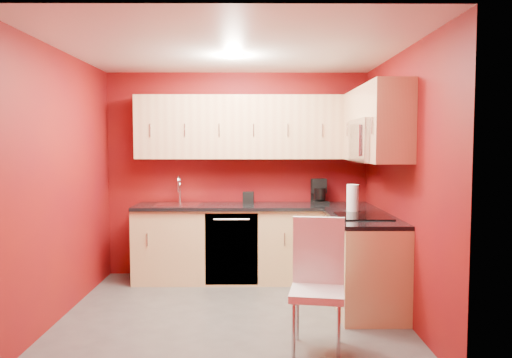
{
  "coord_description": "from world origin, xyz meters",
  "views": [
    {
      "loc": [
        0.2,
        -4.68,
        1.62
      ],
      "look_at": [
        0.23,
        0.55,
        1.26
      ],
      "focal_mm": 35.0,
      "sensor_mm": 36.0,
      "label": 1
    }
  ],
  "objects_px": {
    "microwave": "(376,141)",
    "sink": "(178,202)",
    "napkin_holder": "(248,198)",
    "dining_chair": "(317,286)",
    "coffee_maker": "(320,191)",
    "paper_towel": "(353,198)"
  },
  "relations": [
    {
      "from": "coffee_maker",
      "to": "paper_towel",
      "type": "bearing_deg",
      "value": -80.93
    },
    {
      "from": "sink",
      "to": "napkin_holder",
      "type": "xyz_separation_m",
      "value": [
        0.84,
        0.09,
        0.04
      ]
    },
    {
      "from": "microwave",
      "to": "sink",
      "type": "relative_size",
      "value": 1.46
    },
    {
      "from": "sink",
      "to": "napkin_holder",
      "type": "relative_size",
      "value": 3.68
    },
    {
      "from": "sink",
      "to": "paper_towel",
      "type": "distance_m",
      "value": 2.06
    },
    {
      "from": "dining_chair",
      "to": "sink",
      "type": "bearing_deg",
      "value": 134.2
    },
    {
      "from": "paper_towel",
      "to": "sink",
      "type": "bearing_deg",
      "value": 160.62
    },
    {
      "from": "coffee_maker",
      "to": "dining_chair",
      "type": "height_order",
      "value": "coffee_maker"
    },
    {
      "from": "coffee_maker",
      "to": "dining_chair",
      "type": "xyz_separation_m",
      "value": [
        -0.3,
        -2.14,
        -0.54
      ]
    },
    {
      "from": "sink",
      "to": "paper_towel",
      "type": "xyz_separation_m",
      "value": [
        1.94,
        -0.68,
        0.11
      ]
    },
    {
      "from": "napkin_holder",
      "to": "dining_chair",
      "type": "xyz_separation_m",
      "value": [
        0.56,
        -2.13,
        -0.46
      ]
    },
    {
      "from": "napkin_holder",
      "to": "paper_towel",
      "type": "xyz_separation_m",
      "value": [
        1.1,
        -0.77,
        0.08
      ]
    },
    {
      "from": "coffee_maker",
      "to": "napkin_holder",
      "type": "bearing_deg",
      "value": 172.34
    },
    {
      "from": "microwave",
      "to": "sink",
      "type": "xyz_separation_m",
      "value": [
        -2.09,
        1.0,
        -0.72
      ]
    },
    {
      "from": "napkin_holder",
      "to": "paper_towel",
      "type": "bearing_deg",
      "value": -35.06
    },
    {
      "from": "dining_chair",
      "to": "coffee_maker",
      "type": "bearing_deg",
      "value": 91.73
    },
    {
      "from": "microwave",
      "to": "napkin_holder",
      "type": "height_order",
      "value": "microwave"
    },
    {
      "from": "napkin_holder",
      "to": "dining_chair",
      "type": "bearing_deg",
      "value": -75.21
    },
    {
      "from": "microwave",
      "to": "coffee_maker",
      "type": "bearing_deg",
      "value": 109.64
    },
    {
      "from": "paper_towel",
      "to": "dining_chair",
      "type": "bearing_deg",
      "value": -111.7
    },
    {
      "from": "sink",
      "to": "coffee_maker",
      "type": "xyz_separation_m",
      "value": [
        1.7,
        0.1,
        0.11
      ]
    },
    {
      "from": "microwave",
      "to": "paper_towel",
      "type": "bearing_deg",
      "value": 115.56
    }
  ]
}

